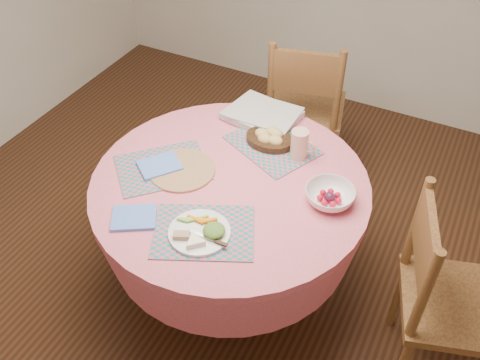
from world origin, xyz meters
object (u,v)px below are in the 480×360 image
object	(u,v)px
chair_right	(442,296)
chair_back	(305,107)
dining_table	(230,213)
latte_mug	(300,144)
dinner_plate	(200,233)
bread_bowl	(270,138)
wicker_trivet	(182,170)
fruit_bowl	(330,196)

from	to	relation	value
chair_right	chair_back	xyz separation A→B (m)	(-1.01, 1.00, 0.01)
dining_table	latte_mug	xyz separation A→B (m)	(0.21, 0.29, 0.27)
dinner_plate	chair_back	bearing A→B (deg)	93.44
bread_bowl	dinner_plate	bearing A→B (deg)	-89.58
chair_back	dinner_plate	distance (m)	1.38
wicker_trivet	fruit_bowl	size ratio (longest dim) A/B	1.29
dining_table	chair_right	distance (m)	0.98
fruit_bowl	dining_table	bearing A→B (deg)	-169.70
bread_bowl	wicker_trivet	bearing A→B (deg)	-126.64
chair_back	dinner_plate	xyz separation A→B (m)	(0.08, -1.36, 0.26)
dining_table	wicker_trivet	bearing A→B (deg)	-171.31
dinner_plate	latte_mug	xyz separation A→B (m)	(0.16, 0.63, 0.05)
dining_table	dinner_plate	size ratio (longest dim) A/B	4.91
chair_back	dining_table	bearing A→B (deg)	78.07
fruit_bowl	bread_bowl	bearing A→B (deg)	147.68
chair_right	chair_back	bearing A→B (deg)	28.24
chair_back	fruit_bowl	world-z (taller)	chair_back
dinner_plate	fruit_bowl	bearing A→B (deg)	47.27
chair_right	bread_bowl	xyz separation A→B (m)	(-0.94, 0.31, 0.28)
bread_bowl	fruit_bowl	world-z (taller)	bread_bowl
chair_back	bread_bowl	xyz separation A→B (m)	(0.08, -0.69, 0.27)
chair_right	wicker_trivet	world-z (taller)	chair_right
chair_back	bread_bowl	size ratio (longest dim) A/B	4.29
dinner_plate	fruit_bowl	xyz separation A→B (m)	(0.39, 0.42, 0.01)
dining_table	fruit_bowl	size ratio (longest dim) A/B	5.31
chair_back	dinner_plate	world-z (taller)	chair_back
chair_back	fruit_bowl	size ratio (longest dim) A/B	4.23
dinner_plate	fruit_bowl	distance (m)	0.57
chair_right	dinner_plate	size ratio (longest dim) A/B	3.82
wicker_trivet	bread_bowl	world-z (taller)	bread_bowl
fruit_bowl	chair_back	bearing A→B (deg)	116.48
chair_right	fruit_bowl	bearing A→B (deg)	66.55
wicker_trivet	dinner_plate	size ratio (longest dim) A/B	1.19
wicker_trivet	fruit_bowl	distance (m)	0.67
bread_bowl	latte_mug	bearing A→B (deg)	-11.06
chair_back	wicker_trivet	bearing A→B (deg)	65.82
latte_mug	dinner_plate	bearing A→B (deg)	-104.08
chair_right	latte_mug	world-z (taller)	chair_right
chair_right	latte_mug	distance (m)	0.88
wicker_trivet	bread_bowl	size ratio (longest dim) A/B	1.30
dinner_plate	wicker_trivet	bearing A→B (deg)	131.86
bread_bowl	fruit_bowl	distance (m)	0.46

